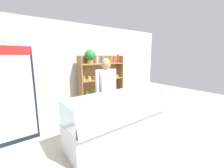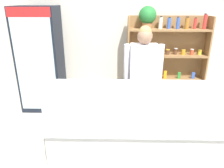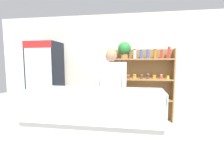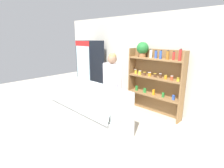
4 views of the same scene
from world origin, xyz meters
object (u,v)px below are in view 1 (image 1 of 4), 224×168
shelving_unit (99,76)px  shop_clerk (106,87)px  deli_display_case (118,125)px  drinks_fridge (13,94)px

shelving_unit → shop_clerk: 1.18m
shelving_unit → shop_clerk: size_ratio=1.14×
shelving_unit → deli_display_case: shelving_unit is taller
drinks_fridge → shop_clerk: 2.02m
deli_display_case → shop_clerk: shop_clerk is taller
shelving_unit → deli_display_case: size_ratio=0.88×
drinks_fridge → deli_display_case: 2.31m
shelving_unit → deli_display_case: 2.01m
drinks_fridge → shelving_unit: size_ratio=1.00×
shelving_unit → deli_display_case: bearing=-111.4°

